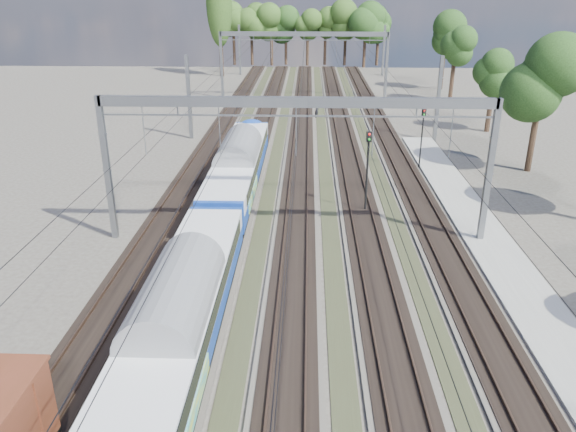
{
  "coord_description": "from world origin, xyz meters",
  "views": [
    {
      "loc": [
        0.67,
        -2.2,
        14.93
      ],
      "look_at": [
        -0.37,
        27.13,
        2.8
      ],
      "focal_mm": 35.0,
      "sensor_mm": 36.0,
      "label": 1
    }
  ],
  "objects_px": {
    "worker": "(317,110)",
    "emu_train": "(175,320)",
    "signal_far": "(422,132)",
    "signal_near": "(368,162)"
  },
  "relations": [
    {
      "from": "worker",
      "to": "emu_train",
      "type": "bearing_deg",
      "value": -166.68
    },
    {
      "from": "signal_far",
      "to": "emu_train",
      "type": "bearing_deg",
      "value": -140.07
    },
    {
      "from": "signal_near",
      "to": "signal_far",
      "type": "height_order",
      "value": "signal_near"
    },
    {
      "from": "emu_train",
      "to": "signal_near",
      "type": "height_order",
      "value": "signal_near"
    },
    {
      "from": "emu_train",
      "to": "signal_near",
      "type": "relative_size",
      "value": 11.14
    },
    {
      "from": "worker",
      "to": "signal_far",
      "type": "height_order",
      "value": "signal_far"
    },
    {
      "from": "emu_train",
      "to": "signal_far",
      "type": "height_order",
      "value": "signal_far"
    },
    {
      "from": "emu_train",
      "to": "worker",
      "type": "relative_size",
      "value": 36.55
    },
    {
      "from": "worker",
      "to": "signal_far",
      "type": "xyz_separation_m",
      "value": [
        8.71,
        -20.25,
        2.45
      ]
    },
    {
      "from": "signal_near",
      "to": "signal_far",
      "type": "xyz_separation_m",
      "value": [
        5.63,
        10.14,
        -0.33
      ]
    }
  ]
}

